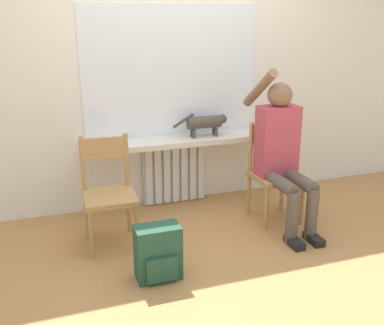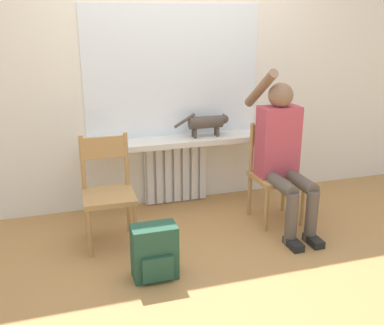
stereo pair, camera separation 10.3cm
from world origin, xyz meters
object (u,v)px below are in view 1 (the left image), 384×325
(chair_left, at_px, (109,191))
(cat, at_px, (206,122))
(backpack, at_px, (158,253))
(person, at_px, (282,149))
(chair_right, at_px, (274,172))

(chair_left, relative_size, cat, 1.62)
(chair_left, height_order, backpack, chair_left)
(person, xyz_separation_m, cat, (-0.45, 0.64, 0.13))
(chair_left, xyz_separation_m, person, (1.45, -0.11, 0.24))
(chair_right, height_order, cat, cat)
(backpack, bearing_deg, chair_right, 27.26)
(cat, height_order, backpack, cat)
(chair_right, xyz_separation_m, person, (0.00, -0.11, 0.24))
(person, bearing_deg, backpack, -157.15)
(person, bearing_deg, chair_left, 175.49)
(chair_left, bearing_deg, cat, 28.85)
(person, distance_m, cat, 0.79)
(chair_left, xyz_separation_m, backpack, (0.23, -0.63, -0.25))
(backpack, bearing_deg, chair_left, 109.76)
(chair_left, height_order, chair_right, same)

